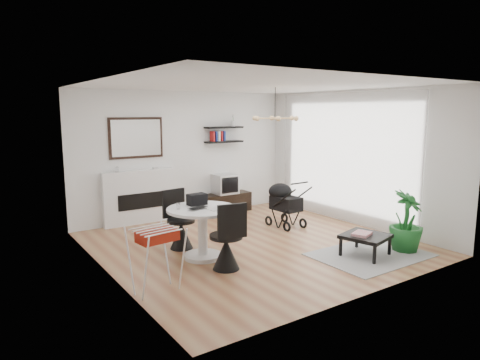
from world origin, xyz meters
TOP-DOWN VIEW (x-y plane):
  - floor at (0.00, 0.00)m, footprint 5.00×5.00m
  - ceiling at (0.00, 0.00)m, footprint 5.00×5.00m
  - wall_back at (0.00, 2.50)m, footprint 5.00×0.00m
  - wall_left at (-2.50, 0.00)m, footprint 0.00×5.00m
  - wall_right at (2.50, 0.00)m, footprint 0.00×5.00m
  - sheer_curtain at (2.40, 0.20)m, footprint 0.04×3.60m
  - fireplace at (-1.10, 2.42)m, footprint 1.50×0.17m
  - shelf_lower at (0.90, 2.37)m, footprint 0.90×0.25m
  - shelf_upper at (0.90, 2.37)m, footprint 0.90×0.25m
  - pendant_lamp at (0.70, 0.30)m, footprint 0.90×0.90m
  - tv_console at (0.90, 2.29)m, footprint 1.15×0.40m
  - crt_tv at (0.87, 2.29)m, footprint 0.51×0.44m
  - dining_table at (-1.07, -0.15)m, footprint 1.10×1.10m
  - laptop at (-1.15, -0.22)m, footprint 0.38×0.30m
  - black_bag at (-1.03, 0.09)m, footprint 0.30×0.19m
  - newspaper at (-0.90, -0.31)m, footprint 0.35×0.30m
  - drinking_glass at (-1.40, 0.00)m, footprint 0.06×0.06m
  - chair_far at (-1.14, 0.50)m, footprint 0.47×0.49m
  - chair_near at (-1.03, -0.77)m, footprint 0.49×0.51m
  - drying_rack at (-2.18, -0.94)m, footprint 0.62×0.59m
  - stroller at (1.21, 0.61)m, footprint 0.50×0.80m
  - rug at (1.21, -1.54)m, footprint 1.78×1.29m
  - coffee_table at (1.11, -1.51)m, footprint 0.80×0.80m
  - magazines at (1.04, -1.50)m, footprint 0.37×0.33m
  - potted_plant at (1.86, -1.71)m, footprint 0.69×0.69m

SIDE VIEW (x-z plane):
  - floor at x=0.00m, z-range 0.00..0.00m
  - rug at x=1.21m, z-range 0.00..0.01m
  - tv_console at x=0.90m, z-range 0.00..0.43m
  - chair_far at x=-1.14m, z-range -0.18..0.80m
  - coffee_table at x=1.11m, z-range 0.14..0.48m
  - chair_near at x=-1.03m, z-range -0.19..0.83m
  - magazines at x=1.04m, z-range 0.35..0.39m
  - stroller at x=1.21m, z-range -0.07..0.89m
  - drying_rack at x=-2.18m, z-range 0.02..0.86m
  - potted_plant at x=1.86m, z-range 0.00..0.99m
  - dining_table at x=-1.07m, z-range 0.13..0.93m
  - crt_tv at x=0.87m, z-range 0.43..0.88m
  - fireplace at x=-1.10m, z-range -0.39..1.77m
  - newspaper at x=-0.90m, z-range 0.80..0.81m
  - laptop at x=-1.15m, z-range 0.80..0.83m
  - drinking_glass at x=-1.40m, z-range 0.80..0.90m
  - black_bag at x=-1.03m, z-range 0.80..0.98m
  - wall_back at x=0.00m, z-range -1.15..3.85m
  - wall_left at x=-2.50m, z-range -1.15..3.85m
  - wall_right at x=2.50m, z-range -1.15..3.85m
  - sheer_curtain at x=2.40m, z-range 0.05..2.65m
  - shelf_lower at x=0.90m, z-range 1.58..1.62m
  - shelf_upper at x=0.90m, z-range 1.90..1.94m
  - pendant_lamp at x=0.70m, z-range 2.10..2.20m
  - ceiling at x=0.00m, z-range 2.70..2.70m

